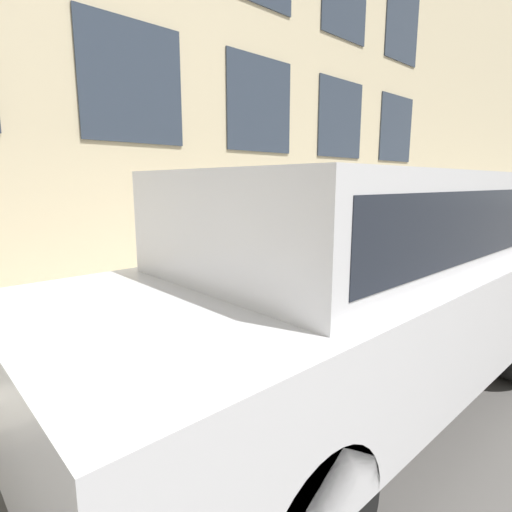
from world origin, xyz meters
The scene contains 5 objects.
ground_plane centered at (0.00, 0.00, 0.00)m, with size 80.00×80.00×0.00m, color #514F4C.
sidewalk centered at (1.40, 0.00, 0.07)m, with size 2.81×60.00×0.13m.
fire_hydrant centered at (0.42, -0.12, 0.50)m, with size 0.32×0.44×0.72m.
person centered at (0.83, -0.80, 0.98)m, with size 0.34×0.22×1.40m.
parked_truck_silver_near centered at (-1.21, 0.16, 1.08)m, with size 1.95×4.85×1.89m.
Camera 1 is at (-3.00, 2.86, 1.81)m, focal length 28.00 mm.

